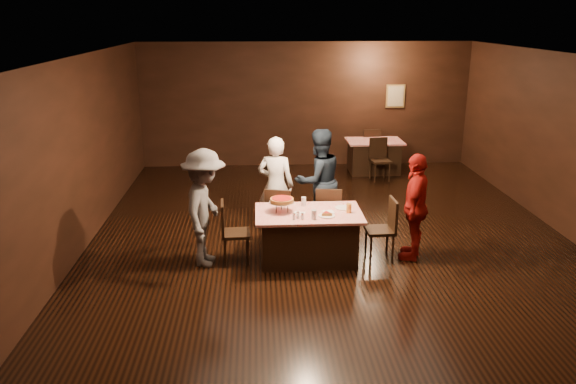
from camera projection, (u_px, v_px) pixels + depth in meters
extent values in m
plane|color=black|center=(331.00, 241.00, 9.37)|extent=(10.00, 10.00, 0.00)
cube|color=silver|center=(335.00, 57.00, 8.47)|extent=(8.00, 10.00, 0.04)
cube|color=black|center=(306.00, 105.00, 13.68)|extent=(8.00, 0.04, 3.00)
cube|color=black|center=(423.00, 312.00, 4.16)|extent=(8.00, 0.04, 3.00)
cube|color=black|center=(77.00, 157.00, 8.70)|extent=(0.04, 10.00, 3.00)
cube|color=tan|center=(395.00, 96.00, 13.71)|extent=(0.46, 0.03, 0.56)
cube|color=beige|center=(396.00, 96.00, 13.68)|extent=(0.38, 0.01, 0.48)
cube|color=#AB110B|center=(308.00, 236.00, 8.54)|extent=(1.60, 1.00, 0.77)
cube|color=#B50C12|center=(374.00, 156.00, 13.34)|extent=(1.30, 0.90, 0.77)
cube|color=black|center=(280.00, 214.00, 9.21)|extent=(0.51, 0.51, 0.95)
cube|color=black|center=(328.00, 213.00, 9.25)|extent=(0.47, 0.47, 0.95)
cube|color=black|center=(236.00, 232.00, 8.46)|extent=(0.44, 0.44, 0.95)
cube|color=black|center=(380.00, 229.00, 8.58)|extent=(0.43, 0.43, 0.95)
cube|color=black|center=(380.00, 160.00, 12.65)|extent=(0.47, 0.47, 0.95)
cube|color=black|center=(369.00, 147.00, 13.88)|extent=(0.45, 0.45, 0.95)
imported|color=white|center=(276.00, 185.00, 9.50)|extent=(0.70, 0.54, 1.69)
imported|color=black|center=(318.00, 181.00, 9.57)|extent=(1.07, 0.98, 1.80)
imported|color=#56575B|center=(205.00, 208.00, 8.27)|extent=(0.80, 1.22, 1.77)
imported|color=maroon|center=(415.00, 207.00, 8.50)|extent=(0.75, 1.05, 1.66)
cylinder|color=black|center=(282.00, 205.00, 8.53)|extent=(0.01, 0.01, 0.15)
cylinder|color=black|center=(276.00, 208.00, 8.38)|extent=(0.01, 0.01, 0.15)
cylinder|color=black|center=(288.00, 208.00, 8.39)|extent=(0.01, 0.01, 0.15)
cylinder|color=silver|center=(282.00, 202.00, 8.41)|extent=(0.38, 0.38, 0.01)
cylinder|color=#B27233|center=(282.00, 200.00, 8.40)|extent=(0.35, 0.35, 0.05)
cylinder|color=#A5140C|center=(282.00, 198.00, 8.39)|extent=(0.30, 0.30, 0.01)
cylinder|color=white|center=(327.00, 216.00, 8.27)|extent=(0.25, 0.25, 0.01)
cylinder|color=#B27233|center=(327.00, 214.00, 8.26)|extent=(0.18, 0.18, 0.04)
cylinder|color=#A5140C|center=(327.00, 212.00, 8.25)|extent=(0.14, 0.14, 0.01)
cylinder|color=white|center=(343.00, 208.00, 8.60)|extent=(0.25, 0.25, 0.01)
cylinder|color=silver|center=(314.00, 215.00, 8.12)|extent=(0.08, 0.08, 0.14)
cylinder|color=#BF7F26|center=(349.00, 208.00, 8.39)|extent=(0.08, 0.08, 0.14)
cylinder|color=silver|center=(304.00, 202.00, 8.69)|extent=(0.08, 0.08, 0.14)
cylinder|color=silver|center=(298.00, 216.00, 8.17)|extent=(0.04, 0.04, 0.08)
cylinder|color=silver|center=(298.00, 213.00, 8.15)|extent=(0.05, 0.05, 0.02)
cylinder|color=silver|center=(302.00, 217.00, 8.12)|extent=(0.04, 0.04, 0.08)
cylinder|color=silver|center=(302.00, 214.00, 8.11)|extent=(0.05, 0.05, 0.02)
cylinder|color=silver|center=(294.00, 217.00, 8.12)|extent=(0.04, 0.04, 0.08)
cylinder|color=silver|center=(294.00, 214.00, 8.10)|extent=(0.05, 0.05, 0.02)
cube|color=white|center=(328.00, 212.00, 8.44)|extent=(0.19, 0.19, 0.01)
cube|color=white|center=(299.00, 213.00, 8.37)|extent=(0.21, 0.21, 0.01)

